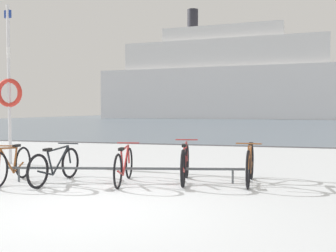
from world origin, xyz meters
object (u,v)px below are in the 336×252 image
object	(u,v)px
ferry_ship	(228,81)
bicycle_4	(250,165)
bicycle_0	(12,165)
rescue_post	(9,89)
bicycle_2	(124,166)
bicycle_3	(185,164)
bicycle_1	(55,166)

from	to	relation	value
ferry_ship	bicycle_4	bearing A→B (deg)	-84.64
bicycle_0	rescue_post	xyz separation A→B (m)	(-1.68, 2.19, 1.63)
bicycle_0	bicycle_2	size ratio (longest dim) A/B	0.95
bicycle_2	bicycle_3	distance (m)	1.20
bicycle_4	bicycle_3	bearing A→B (deg)	-172.87
bicycle_1	rescue_post	world-z (taller)	rescue_post
bicycle_2	ferry_ship	distance (m)	57.35
bicycle_1	ferry_ship	size ratio (longest dim) A/B	0.04
bicycle_1	bicycle_0	bearing A→B (deg)	-169.07
bicycle_3	ferry_ship	bearing A→B (deg)	94.09
bicycle_0	bicycle_1	bearing A→B (deg)	10.93
bicycle_1	bicycle_4	size ratio (longest dim) A/B	1.04
bicycle_1	rescue_post	distance (m)	3.64
ferry_ship	bicycle_1	bearing A→B (deg)	-88.39
bicycle_0	rescue_post	bearing A→B (deg)	127.53
bicycle_1	bicycle_4	bearing A→B (deg)	12.77
bicycle_2	bicycle_1	bearing A→B (deg)	-167.33
bicycle_4	rescue_post	bearing A→B (deg)	169.20
bicycle_2	ferry_ship	bearing A→B (deg)	92.93
bicycle_0	rescue_post	size ratio (longest dim) A/B	0.38
bicycle_0	ferry_ship	distance (m)	57.74
bicycle_1	bicycle_3	world-z (taller)	bicycle_3
bicycle_1	bicycle_2	size ratio (longest dim) A/B	1.04
ferry_ship	rescue_post	bearing A→B (deg)	-90.98
bicycle_1	ferry_ship	bearing A→B (deg)	91.61
bicycle_4	bicycle_2	bearing A→B (deg)	-167.17
bicycle_0	bicycle_1	world-z (taller)	bicycle_0
bicycle_3	rescue_post	distance (m)	5.41
bicycle_0	ferry_ship	world-z (taller)	ferry_ship
bicycle_2	rescue_post	bearing A→B (deg)	155.82
bicycle_0	bicycle_3	size ratio (longest dim) A/B	0.95
bicycle_2	rescue_post	distance (m)	4.53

